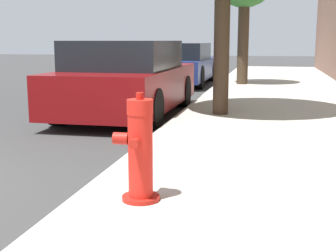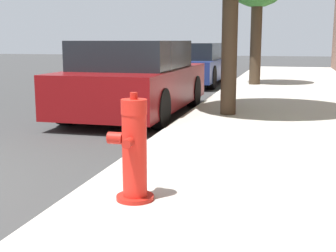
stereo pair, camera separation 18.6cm
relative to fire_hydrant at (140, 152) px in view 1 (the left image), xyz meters
name	(u,v)px [view 1 (the left image)]	position (x,y,z in m)	size (l,w,h in m)	color
sidewalk_slab	(298,233)	(1.20, -0.23, -0.46)	(3.54, 40.00, 0.14)	#B7B2A8
fire_hydrant	(140,152)	(0.00, 0.00, 0.00)	(0.36, 0.39, 0.85)	red
parked_car_near	(128,79)	(-1.61, 4.90, 0.14)	(1.82, 4.25, 1.38)	maroon
parked_car_mid	(180,64)	(-1.86, 11.25, 0.11)	(1.89, 4.41, 1.30)	navy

